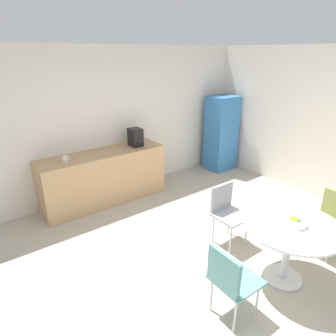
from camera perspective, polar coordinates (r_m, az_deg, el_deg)
ground_plane at (r=3.67m, az=11.00°, el=-21.22°), size 6.00×6.00×0.00m
wall_back at (r=5.28m, az=-12.64°, el=8.51°), size 6.00×0.10×2.60m
counter_block at (r=5.16m, az=-12.43°, el=-1.79°), size 2.15×0.60×0.90m
locker_cabinet at (r=6.51m, az=10.43°, el=6.72°), size 0.60×0.50×1.62m
round_table at (r=3.54m, az=22.93°, el=-12.17°), size 1.05×1.05×0.75m
chair_olive at (r=4.33m, az=29.61°, el=-8.15°), size 0.43×0.43×0.83m
chair_gray at (r=4.03m, az=11.38°, el=-7.60°), size 0.42×0.42×0.83m
chair_teal at (r=2.95m, az=12.06°, el=-20.27°), size 0.43×0.43×0.83m
fruit_bowl at (r=3.44m, az=23.75°, el=-9.61°), size 0.25×0.25×0.11m
mug_white at (r=4.73m, az=-19.63°, el=1.71°), size 0.13×0.08×0.09m
coffee_maker at (r=5.23m, az=-6.43°, el=6.05°), size 0.20×0.24×0.32m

